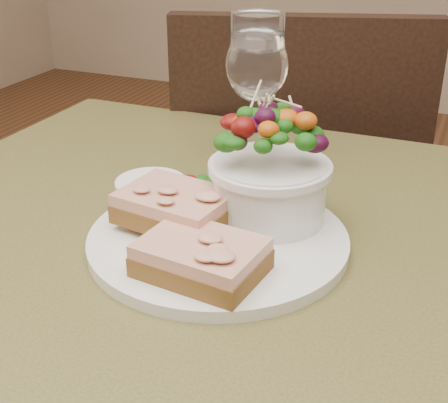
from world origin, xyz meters
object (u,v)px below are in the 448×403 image
at_px(sandwich_back, 176,206).
at_px(wine_glass, 257,69).
at_px(sandwich_front, 201,257).
at_px(salad_bowl, 270,164).
at_px(cafe_table, 207,343).
at_px(dinner_plate, 218,239).
at_px(chair_far, 288,288).
at_px(ramekin, 151,194).

height_order(sandwich_back, wine_glass, wine_glass).
relative_size(sandwich_front, salad_bowl, 0.89).
xyz_separation_m(cafe_table, wine_glass, (-0.04, 0.24, 0.22)).
bearing_deg(sandwich_front, sandwich_back, 138.05).
bearing_deg(sandwich_front, dinner_plate, 107.98).
xyz_separation_m(chair_far, salad_bowl, (0.13, -0.56, 0.53)).
relative_size(cafe_table, chair_far, 0.89).
relative_size(chair_far, sandwich_front, 7.95).
height_order(cafe_table, sandwich_back, sandwich_back).
xyz_separation_m(sandwich_front, wine_glass, (-0.05, 0.28, 0.10)).
height_order(sandwich_front, ramekin, ramekin).
bearing_deg(salad_bowl, sandwich_back, -144.32).
distance_m(sandwich_front, ramekin, 0.13).
distance_m(cafe_table, chair_far, 0.74).
bearing_deg(chair_far, salad_bowl, 85.65).
bearing_deg(ramekin, cafe_table, -29.44).
distance_m(sandwich_front, sandwich_back, 0.09).
bearing_deg(chair_far, wine_glass, 80.76).
distance_m(cafe_table, salad_bowl, 0.19).
relative_size(dinner_plate, ramekin, 3.80).
distance_m(dinner_plate, wine_glass, 0.24).
relative_size(sandwich_back, salad_bowl, 0.92).
distance_m(chair_far, sandwich_back, 0.79).
bearing_deg(salad_bowl, dinner_plate, -122.33).
distance_m(chair_far, ramekin, 0.77).
xyz_separation_m(chair_far, sandwich_front, (0.11, -0.68, 0.48)).
relative_size(sandwich_front, sandwich_back, 0.97).
bearing_deg(sandwich_back, dinner_plate, 11.82).
bearing_deg(dinner_plate, cafe_table, -90.92).
bearing_deg(cafe_table, dinner_plate, 89.08).
bearing_deg(wine_glass, chair_far, 98.44).
bearing_deg(salad_bowl, chair_far, 103.33).
bearing_deg(sandwich_back, sandwich_front, -40.49).
distance_m(dinner_plate, ramekin, 0.09).
distance_m(sandwich_back, ramekin, 0.04).
xyz_separation_m(ramekin, wine_glass, (0.04, 0.19, 0.09)).
bearing_deg(wine_glass, dinner_plate, -79.50).
bearing_deg(chair_far, dinner_plate, 81.47).
relative_size(sandwich_back, ramekin, 1.74).
relative_size(chair_far, sandwich_back, 7.70).
distance_m(ramekin, wine_glass, 0.22).
bearing_deg(dinner_plate, ramekin, 167.56).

